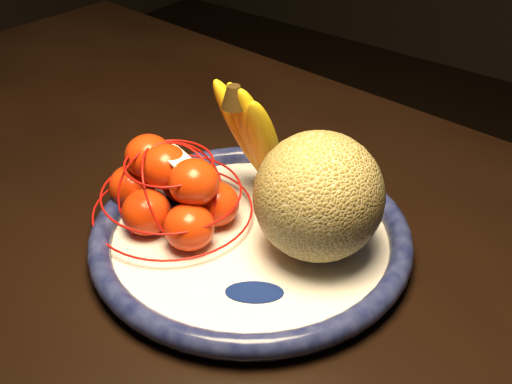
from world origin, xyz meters
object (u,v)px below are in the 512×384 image
Objects in this scene: fruit_bowl at (251,236)px; dining_table at (178,244)px; banana_bunch at (256,134)px; mandarin_bag at (172,190)px; cantaloupe at (319,196)px.

dining_table is at bearing 173.89° from fruit_bowl.
banana_bunch is (-0.05, 0.07, 0.09)m from fruit_bowl.
banana_bunch is at bearing 64.73° from mandarin_bag.
mandarin_bag is at bearing -163.30° from fruit_bowl.
mandarin_bag is (-0.16, -0.06, -0.03)m from cantaloupe.
fruit_bowl is at bearing -42.67° from banana_bunch.
dining_table is at bearing 135.14° from mandarin_bag.
mandarin_bag reaches higher than fruit_bowl.
banana_bunch is at bearing 123.30° from fruit_bowl.
dining_table is 0.26m from cantaloupe.
cantaloupe is (0.07, 0.03, 0.07)m from fruit_bowl.
dining_table is at bearing -176.41° from cantaloupe.
mandarin_bag reaches higher than dining_table.
banana_bunch is 0.72× the size of mandarin_bag.
dining_table is 4.03× the size of fruit_bowl.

